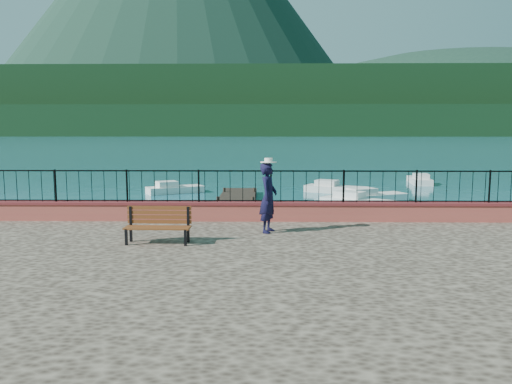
{
  "coord_description": "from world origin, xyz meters",
  "views": [
    {
      "loc": [
        -0.49,
        -11.35,
        3.98
      ],
      "look_at": [
        -0.72,
        2.0,
        2.3
      ],
      "focal_mm": 35.0,
      "sensor_mm": 36.0,
      "label": 1
    }
  ],
  "objects_px": {
    "boat_3": "(175,187)",
    "boat_1": "(360,199)",
    "park_bench": "(158,232)",
    "person": "(268,198)",
    "boat_4": "(335,186)",
    "boat_5": "(420,178)",
    "boat_2": "(371,194)"
  },
  "relations": [
    {
      "from": "park_bench",
      "to": "boat_4",
      "type": "relative_size",
      "value": 0.42
    },
    {
      "from": "person",
      "to": "boat_3",
      "type": "height_order",
      "value": "person"
    },
    {
      "from": "park_bench",
      "to": "boat_3",
      "type": "bearing_deg",
      "value": 100.56
    },
    {
      "from": "boat_2",
      "to": "boat_5",
      "type": "xyz_separation_m",
      "value": [
        5.56,
        9.44,
        0.0
      ]
    },
    {
      "from": "boat_3",
      "to": "boat_2",
      "type": "bearing_deg",
      "value": -44.83
    },
    {
      "from": "person",
      "to": "boat_4",
      "type": "bearing_deg",
      "value": 2.55
    },
    {
      "from": "boat_3",
      "to": "boat_4",
      "type": "height_order",
      "value": "same"
    },
    {
      "from": "boat_5",
      "to": "boat_4",
      "type": "bearing_deg",
      "value": 135.84
    },
    {
      "from": "park_bench",
      "to": "boat_1",
      "type": "xyz_separation_m",
      "value": [
        7.53,
        13.59,
        -1.07
      ]
    },
    {
      "from": "boat_4",
      "to": "boat_5",
      "type": "bearing_deg",
      "value": 65.78
    },
    {
      "from": "park_bench",
      "to": "boat_3",
      "type": "relative_size",
      "value": 0.46
    },
    {
      "from": "boat_1",
      "to": "boat_3",
      "type": "bearing_deg",
      "value": -170.42
    },
    {
      "from": "person",
      "to": "boat_4",
      "type": "relative_size",
      "value": 0.5
    },
    {
      "from": "boat_5",
      "to": "boat_1",
      "type": "bearing_deg",
      "value": 157.75
    },
    {
      "from": "boat_1",
      "to": "boat_4",
      "type": "distance_m",
      "value": 5.93
    },
    {
      "from": "person",
      "to": "boat_5",
      "type": "bearing_deg",
      "value": -9.57
    },
    {
      "from": "boat_1",
      "to": "boat_3",
      "type": "xyz_separation_m",
      "value": [
        -10.56,
        5.5,
        0.0
      ]
    },
    {
      "from": "boat_3",
      "to": "boat_4",
      "type": "relative_size",
      "value": 0.91
    },
    {
      "from": "person",
      "to": "boat_5",
      "type": "distance_m",
      "value": 26.29
    },
    {
      "from": "park_bench",
      "to": "boat_5",
      "type": "bearing_deg",
      "value": 62.17
    },
    {
      "from": "park_bench",
      "to": "boat_1",
      "type": "bearing_deg",
      "value": 62.54
    },
    {
      "from": "boat_1",
      "to": "boat_3",
      "type": "relative_size",
      "value": 1.16
    },
    {
      "from": "boat_4",
      "to": "boat_1",
      "type": "bearing_deg",
      "value": -58.22
    },
    {
      "from": "park_bench",
      "to": "person",
      "type": "height_order",
      "value": "person"
    },
    {
      "from": "boat_3",
      "to": "boat_1",
      "type": "bearing_deg",
      "value": -55.48
    },
    {
      "from": "park_bench",
      "to": "boat_4",
      "type": "height_order",
      "value": "park_bench"
    },
    {
      "from": "boat_3",
      "to": "person",
      "type": "bearing_deg",
      "value": -100.01
    },
    {
      "from": "park_bench",
      "to": "person",
      "type": "xyz_separation_m",
      "value": [
        2.71,
        1.39,
        0.68
      ]
    },
    {
      "from": "boat_2",
      "to": "boat_5",
      "type": "height_order",
      "value": "same"
    },
    {
      "from": "boat_3",
      "to": "boat_5",
      "type": "xyz_separation_m",
      "value": [
        17.12,
        5.94,
        0.0
      ]
    },
    {
      "from": "boat_3",
      "to": "boat_4",
      "type": "bearing_deg",
      "value": -25.59
    },
    {
      "from": "park_bench",
      "to": "boat_1",
      "type": "height_order",
      "value": "park_bench"
    }
  ]
}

